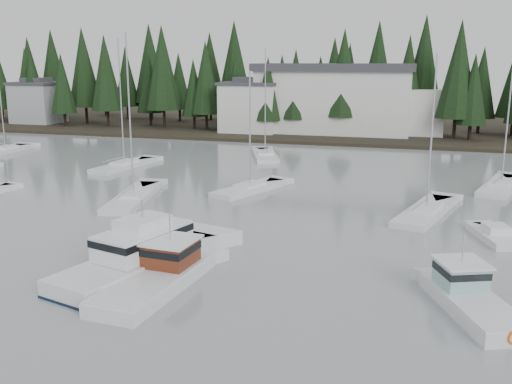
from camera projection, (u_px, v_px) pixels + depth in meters
far_shore_land at (372, 126)px, 105.20m from camera, size 240.00×54.00×1.00m
conifer_treeline at (366, 133)px, 94.93m from camera, size 200.00×22.00×20.00m
house_west at (251, 106)px, 92.30m from camera, size 9.54×7.42×8.75m
house_far_west at (38, 102)px, 105.82m from camera, size 8.48×7.42×8.25m
harbor_inn at (347, 99)px, 91.02m from camera, size 29.50×11.50×10.90m
lobster_boat_brown at (158, 278)px, 30.65m from camera, size 4.96×9.02×4.36m
cabin_cruiser_center at (140, 258)px, 32.97m from camera, size 6.23×11.64×4.78m
lobster_boat_teal at (470, 300)px, 27.84m from camera, size 5.13×7.65×4.02m
sailboat_0 at (6, 151)px, 75.69m from camera, size 3.77×8.94×15.03m
sailboat_1 at (124, 167)px, 64.72m from camera, size 3.76×9.85×14.77m
sailboat_3 at (426, 214)px, 45.06m from camera, size 5.23×10.74×12.96m
sailboat_5 at (265, 157)px, 71.65m from camera, size 5.93×10.16×13.98m
sailboat_8 at (501, 188)px, 54.24m from camera, size 5.46×10.72×13.18m
sailboat_10 at (250, 190)px, 53.09m from camera, size 5.51×9.05×11.54m
sailboat_11 at (134, 199)px, 49.79m from camera, size 4.82×11.28×14.71m
runabout_1 at (496, 238)px, 38.75m from camera, size 3.68×5.56×1.42m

